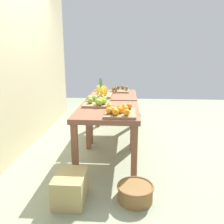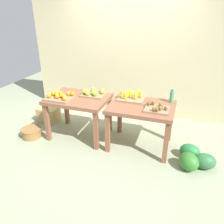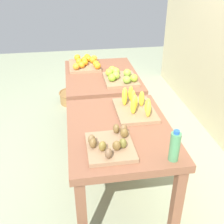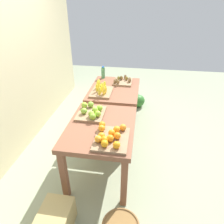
{
  "view_description": "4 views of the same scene",
  "coord_description": "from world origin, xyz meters",
  "px_view_note": "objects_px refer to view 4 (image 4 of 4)",
  "views": [
    {
      "loc": [
        -3.47,
        -0.26,
        1.46
      ],
      "look_at": [
        0.06,
        -0.01,
        0.55
      ],
      "focal_mm": 37.38,
      "sensor_mm": 36.0,
      "label": 1
    },
    {
      "loc": [
        1.15,
        -3.24,
        2.16
      ],
      "look_at": [
        0.06,
        -0.0,
        0.56
      ],
      "focal_mm": 35.66,
      "sensor_mm": 36.0,
      "label": 2
    },
    {
      "loc": [
        2.32,
        -0.34,
        1.91
      ],
      "look_at": [
        -0.01,
        0.03,
        0.57
      ],
      "focal_mm": 44.09,
      "sensor_mm": 36.0,
      "label": 3
    },
    {
      "loc": [
        -2.53,
        -0.44,
        2.11
      ],
      "look_at": [
        0.08,
        -0.03,
        0.57
      ],
      "focal_mm": 32.45,
      "sensor_mm": 36.0,
      "label": 4
    }
  ],
  "objects_px": {
    "kiwi_bin": "(123,81)",
    "banana_crate": "(101,90)",
    "orange_bin": "(110,137)",
    "apple_bin": "(91,112)",
    "watermelon_pile": "(132,99)",
    "display_table_right": "(114,94)",
    "water_bottle": "(103,73)",
    "display_table_left": "(101,133)",
    "cardboard_produce_box": "(56,221)"
  },
  "relations": [
    {
      "from": "apple_bin",
      "to": "water_bottle",
      "type": "xyz_separation_m",
      "value": [
        1.34,
        0.11,
        0.06
      ]
    },
    {
      "from": "orange_bin",
      "to": "apple_bin",
      "type": "distance_m",
      "value": 0.58
    },
    {
      "from": "kiwi_bin",
      "to": "cardboard_produce_box",
      "type": "height_order",
      "value": "kiwi_bin"
    },
    {
      "from": "display_table_right",
      "to": "orange_bin",
      "type": "distance_m",
      "value": 1.4
    },
    {
      "from": "display_table_left",
      "to": "display_table_right",
      "type": "height_order",
      "value": "same"
    },
    {
      "from": "apple_bin",
      "to": "kiwi_bin",
      "type": "relative_size",
      "value": 1.14
    },
    {
      "from": "kiwi_bin",
      "to": "banana_crate",
      "type": "bearing_deg",
      "value": 149.39
    },
    {
      "from": "apple_bin",
      "to": "water_bottle",
      "type": "relative_size",
      "value": 1.82
    },
    {
      "from": "water_bottle",
      "to": "orange_bin",
      "type": "bearing_deg",
      "value": -166.64
    },
    {
      "from": "apple_bin",
      "to": "cardboard_produce_box",
      "type": "height_order",
      "value": "apple_bin"
    },
    {
      "from": "banana_crate",
      "to": "cardboard_produce_box",
      "type": "height_order",
      "value": "banana_crate"
    },
    {
      "from": "kiwi_bin",
      "to": "water_bottle",
      "type": "relative_size",
      "value": 1.6
    },
    {
      "from": "watermelon_pile",
      "to": "orange_bin",
      "type": "bearing_deg",
      "value": 177.18
    },
    {
      "from": "display_table_right",
      "to": "water_bottle",
      "type": "relative_size",
      "value": 4.63
    },
    {
      "from": "display_table_left",
      "to": "display_table_right",
      "type": "bearing_deg",
      "value": 0.0
    },
    {
      "from": "display_table_left",
      "to": "watermelon_pile",
      "type": "relative_size",
      "value": 1.6
    },
    {
      "from": "orange_bin",
      "to": "display_table_right",
      "type": "bearing_deg",
      "value": 6.46
    },
    {
      "from": "display_table_right",
      "to": "watermelon_pile",
      "type": "xyz_separation_m",
      "value": [
        0.89,
        -0.27,
        -0.52
      ]
    },
    {
      "from": "display_table_right",
      "to": "cardboard_produce_box",
      "type": "xyz_separation_m",
      "value": [
        -1.99,
        0.3,
        -0.5
      ]
    },
    {
      "from": "display_table_left",
      "to": "apple_bin",
      "type": "xyz_separation_m",
      "value": [
        0.22,
        0.17,
        0.15
      ]
    },
    {
      "from": "apple_bin",
      "to": "orange_bin",
      "type": "bearing_deg",
      "value": -146.1
    },
    {
      "from": "banana_crate",
      "to": "kiwi_bin",
      "type": "height_order",
      "value": "banana_crate"
    },
    {
      "from": "orange_bin",
      "to": "banana_crate",
      "type": "distance_m",
      "value": 1.21
    },
    {
      "from": "banana_crate",
      "to": "orange_bin",
      "type": "bearing_deg",
      "value": -164.06
    },
    {
      "from": "display_table_right",
      "to": "cardboard_produce_box",
      "type": "bearing_deg",
      "value": 171.44
    },
    {
      "from": "water_bottle",
      "to": "display_table_right",
      "type": "bearing_deg",
      "value": -147.67
    },
    {
      "from": "cardboard_produce_box",
      "to": "display_table_right",
      "type": "bearing_deg",
      "value": -8.56
    },
    {
      "from": "apple_bin",
      "to": "watermelon_pile",
      "type": "bearing_deg",
      "value": -13.74
    },
    {
      "from": "orange_bin",
      "to": "banana_crate",
      "type": "xyz_separation_m",
      "value": [
        1.16,
        0.33,
        0.01
      ]
    },
    {
      "from": "kiwi_bin",
      "to": "orange_bin",
      "type": "bearing_deg",
      "value": -178.3
    },
    {
      "from": "watermelon_pile",
      "to": "cardboard_produce_box",
      "type": "relative_size",
      "value": 1.62
    },
    {
      "from": "display_table_left",
      "to": "cardboard_produce_box",
      "type": "relative_size",
      "value": 2.6
    },
    {
      "from": "display_table_right",
      "to": "cardboard_produce_box",
      "type": "relative_size",
      "value": 2.6
    },
    {
      "from": "orange_bin",
      "to": "kiwi_bin",
      "type": "distance_m",
      "value": 1.64
    },
    {
      "from": "water_bottle",
      "to": "banana_crate",
      "type": "bearing_deg",
      "value": -171.31
    },
    {
      "from": "display_table_left",
      "to": "apple_bin",
      "type": "height_order",
      "value": "apple_bin"
    },
    {
      "from": "watermelon_pile",
      "to": "display_table_right",
      "type": "bearing_deg",
      "value": 163.12
    },
    {
      "from": "apple_bin",
      "to": "banana_crate",
      "type": "bearing_deg",
      "value": 0.54
    },
    {
      "from": "display_table_left",
      "to": "orange_bin",
      "type": "distance_m",
      "value": 0.34
    },
    {
      "from": "display_table_right",
      "to": "orange_bin",
      "type": "relative_size",
      "value": 2.31
    },
    {
      "from": "orange_bin",
      "to": "water_bottle",
      "type": "xyz_separation_m",
      "value": [
        1.82,
        0.43,
        0.06
      ]
    },
    {
      "from": "kiwi_bin",
      "to": "water_bottle",
      "type": "distance_m",
      "value": 0.43
    },
    {
      "from": "display_table_left",
      "to": "kiwi_bin",
      "type": "distance_m",
      "value": 1.39
    },
    {
      "from": "orange_bin",
      "to": "apple_bin",
      "type": "relative_size",
      "value": 1.1
    },
    {
      "from": "kiwi_bin",
      "to": "cardboard_produce_box",
      "type": "distance_m",
      "value": 2.37
    },
    {
      "from": "orange_bin",
      "to": "water_bottle",
      "type": "bearing_deg",
      "value": 13.36
    },
    {
      "from": "orange_bin",
      "to": "watermelon_pile",
      "type": "height_order",
      "value": "orange_bin"
    },
    {
      "from": "apple_bin",
      "to": "display_table_right",
      "type": "bearing_deg",
      "value": -10.56
    },
    {
      "from": "watermelon_pile",
      "to": "water_bottle",
      "type": "bearing_deg",
      "value": 129.67
    },
    {
      "from": "water_bottle",
      "to": "kiwi_bin",
      "type": "bearing_deg",
      "value": -115.29
    }
  ]
}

